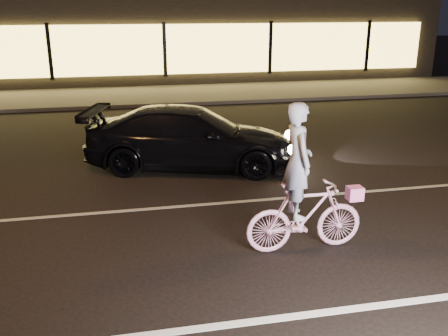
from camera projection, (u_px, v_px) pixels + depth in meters
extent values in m
plane|color=black|center=(267.00, 254.00, 7.11)|extent=(90.00, 90.00, 0.00)
cube|color=silver|center=(304.00, 315.00, 5.71)|extent=(60.00, 0.12, 0.01)
cube|color=gray|center=(235.00, 202.00, 8.96)|extent=(60.00, 0.10, 0.01)
cube|color=#383533|center=(171.00, 95.00, 19.17)|extent=(30.00, 4.00, 0.12)
cube|color=black|center=(156.00, 34.00, 24.13)|extent=(25.00, 8.00, 4.00)
cube|color=#FFD659|center=(164.00, 50.00, 20.45)|extent=(23.00, 0.15, 2.00)
cube|color=black|center=(50.00, 52.00, 19.50)|extent=(0.15, 0.08, 2.20)
cube|color=black|center=(165.00, 50.00, 20.37)|extent=(0.15, 0.08, 2.20)
cube|color=black|center=(270.00, 48.00, 21.25)|extent=(0.15, 0.08, 2.20)
cube|color=black|center=(368.00, 46.00, 22.13)|extent=(0.15, 0.08, 2.20)
imported|color=#DA488A|center=(305.00, 216.00, 7.10)|extent=(1.72, 0.49, 1.04)
imported|color=white|center=(298.00, 161.00, 6.80)|extent=(0.39, 0.59, 1.63)
cube|color=#FF4E9D|center=(355.00, 193.00, 7.15)|extent=(0.22, 0.18, 0.20)
imported|color=black|center=(191.00, 138.00, 10.72)|extent=(4.82, 2.97, 1.30)
sphere|color=#FFF2BF|center=(290.00, 135.00, 11.17)|extent=(0.22, 0.22, 0.22)
sphere|color=#FFF2BF|center=(293.00, 150.00, 10.04)|extent=(0.22, 0.22, 0.22)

